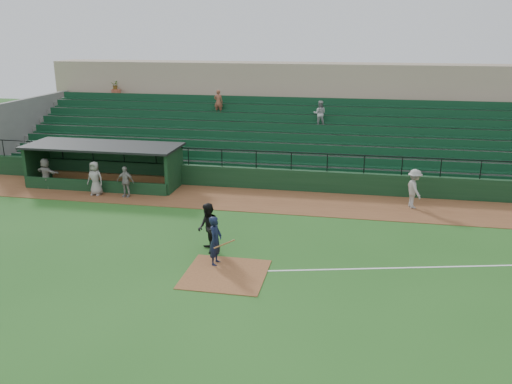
# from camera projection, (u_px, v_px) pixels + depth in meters

# --- Properties ---
(ground) EXTENTS (90.00, 90.00, 0.00)m
(ground) POSITION_uv_depth(u_px,v_px,m) (232.00, 263.00, 20.54)
(ground) COLOR #21541B
(ground) RESTS_ON ground
(warning_track) EXTENTS (40.00, 4.00, 0.03)m
(warning_track) POSITION_uv_depth(u_px,v_px,m) (267.00, 201.00, 28.04)
(warning_track) COLOR brown
(warning_track) RESTS_ON ground
(home_plate_dirt) EXTENTS (3.00, 3.00, 0.03)m
(home_plate_dirt) POSITION_uv_depth(u_px,v_px,m) (225.00, 274.00, 19.59)
(home_plate_dirt) COLOR brown
(home_plate_dirt) RESTS_ON ground
(foul_line) EXTENTS (17.49, 4.44, 0.01)m
(foul_line) POSITION_uv_depth(u_px,v_px,m) (442.00, 267.00, 20.21)
(foul_line) COLOR white
(foul_line) RESTS_ON ground
(stadium_structure) EXTENTS (38.00, 13.08, 6.40)m
(stadium_structure) POSITION_uv_depth(u_px,v_px,m) (288.00, 130.00, 35.31)
(stadium_structure) COLOR black
(stadium_structure) RESTS_ON ground
(dugout) EXTENTS (8.90, 3.20, 2.42)m
(dugout) POSITION_uv_depth(u_px,v_px,m) (108.00, 161.00, 30.89)
(dugout) COLOR black
(dugout) RESTS_ON ground
(batter_at_plate) EXTENTS (1.06, 0.75, 1.95)m
(batter_at_plate) POSITION_uv_depth(u_px,v_px,m) (216.00, 241.00, 20.18)
(batter_at_plate) COLOR #101832
(batter_at_plate) RESTS_ON ground
(umpire) EXTENTS (1.17, 1.25, 2.05)m
(umpire) POSITION_uv_depth(u_px,v_px,m) (208.00, 228.00, 21.35)
(umpire) COLOR black
(umpire) RESTS_ON ground
(runner) EXTENTS (1.11, 1.46, 2.00)m
(runner) POSITION_uv_depth(u_px,v_px,m) (414.00, 189.00, 26.62)
(runner) COLOR gray
(runner) RESTS_ON warning_track
(dugout_player_a) EXTENTS (1.02, 0.49, 1.69)m
(dugout_player_a) POSITION_uv_depth(u_px,v_px,m) (125.00, 182.00, 28.44)
(dugout_player_a) COLOR gray
(dugout_player_a) RESTS_ON warning_track
(dugout_player_b) EXTENTS (0.96, 0.67, 1.87)m
(dugout_player_b) POSITION_uv_depth(u_px,v_px,m) (95.00, 178.00, 28.74)
(dugout_player_b) COLOR gray
(dugout_player_b) RESTS_ON warning_track
(dugout_player_c) EXTENTS (1.70, 0.98, 1.75)m
(dugout_player_c) POSITION_uv_depth(u_px,v_px,m) (46.00, 173.00, 30.01)
(dugout_player_c) COLOR gray
(dugout_player_c) RESTS_ON warning_track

